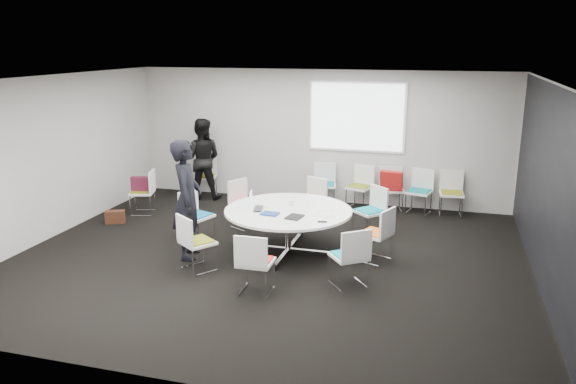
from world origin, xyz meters
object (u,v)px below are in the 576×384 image
(chair_ring_g, at_px, (256,274))
(chair_ring_h, at_px, (349,268))
(chair_ring_f, at_px, (197,253))
(chair_person_back, at_px, (206,184))
(cup, at_px, (291,203))
(maroon_bag, at_px, (142,184))
(conference_table, at_px, (288,222))
(chair_spare_left, at_px, (144,200))
(laptop, at_px, (261,209))
(chair_back_a, at_px, (324,193))
(chair_back_c, at_px, (391,197))
(chair_back_d, at_px, (419,200))
(chair_back_b, at_px, (360,195))
(chair_ring_c, at_px, (311,211))
(chair_ring_a, at_px, (375,244))
(chair_ring_b, at_px, (370,221))
(chair_back_e, at_px, (451,202))
(chair_ring_e, at_px, (197,225))
(chair_ring_d, at_px, (245,213))
(brown_bag, at_px, (115,217))
(person_back, at_px, (202,159))
(person_main, at_px, (187,199))

(chair_ring_g, distance_m, chair_ring_h, 1.32)
(chair_ring_f, height_order, chair_person_back, same)
(cup, bearing_deg, maroon_bag, 162.90)
(conference_table, xyz_separation_m, chair_spare_left, (-3.37, 1.27, -0.24))
(chair_ring_h, bearing_deg, laptop, 112.79)
(chair_back_a, distance_m, chair_back_c, 1.39)
(chair_back_d, relative_size, laptop, 2.60)
(chair_back_b, bearing_deg, conference_table, 93.54)
(chair_ring_c, relative_size, chair_ring_g, 1.00)
(conference_table, xyz_separation_m, chair_ring_a, (1.42, -0.00, -0.24))
(chair_ring_c, distance_m, chair_back_c, 1.92)
(chair_ring_b, relative_size, chair_person_back, 1.00)
(chair_ring_f, relative_size, chair_back_a, 1.00)
(chair_back_e, bearing_deg, chair_ring_g, 55.52)
(chair_ring_e, height_order, chair_back_e, same)
(chair_ring_f, height_order, chair_ring_h, same)
(chair_ring_g, distance_m, chair_spare_left, 4.43)
(chair_ring_a, relative_size, chair_person_back, 1.00)
(chair_ring_f, distance_m, chair_back_e, 5.38)
(chair_ring_d, xyz_separation_m, laptop, (0.71, -1.14, 0.47))
(laptop, xyz_separation_m, maroon_bag, (-2.97, 1.39, -0.12))
(laptop, bearing_deg, chair_ring_h, -132.63)
(chair_ring_e, height_order, cup, chair_ring_e)
(chair_back_c, relative_size, maroon_bag, 2.20)
(chair_person_back, bearing_deg, maroon_bag, 54.26)
(chair_ring_d, height_order, chair_ring_h, same)
(chair_ring_h, xyz_separation_m, chair_back_e, (1.37, 3.89, 0.00))
(chair_ring_g, xyz_separation_m, cup, (-0.01, 1.85, 0.50))
(chair_back_c, distance_m, chair_spare_left, 5.00)
(chair_spare_left, bearing_deg, chair_person_back, -39.06)
(chair_back_b, bearing_deg, chair_back_a, 17.92)
(chair_back_b, bearing_deg, chair_back_c, -162.01)
(chair_back_b, relative_size, chair_person_back, 1.00)
(chair_back_d, distance_m, laptop, 3.79)
(chair_ring_c, distance_m, laptop, 1.73)
(chair_back_b, distance_m, chair_back_d, 1.20)
(chair_person_back, bearing_deg, chair_ring_h, 122.49)
(chair_ring_c, xyz_separation_m, chair_spare_left, (-3.39, -0.21, 0.00))
(chair_ring_f, relative_size, brown_bag, 2.44)
(chair_ring_b, bearing_deg, person_back, 21.63)
(chair_ring_g, bearing_deg, chair_spare_left, 138.14)
(chair_ring_h, xyz_separation_m, cup, (-1.20, 1.28, 0.50))
(chair_ring_e, bearing_deg, chair_ring_c, 148.70)
(chair_ring_f, bearing_deg, laptop, 90.64)
(person_main, bearing_deg, chair_ring_e, -2.27)
(conference_table, relative_size, chair_person_back, 2.34)
(chair_ring_c, bearing_deg, maroon_bag, 27.63)
(brown_bag, bearing_deg, chair_ring_c, 14.12)
(conference_table, xyz_separation_m, brown_bag, (-3.60, 0.58, -0.40))
(conference_table, bearing_deg, chair_ring_h, -41.53)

